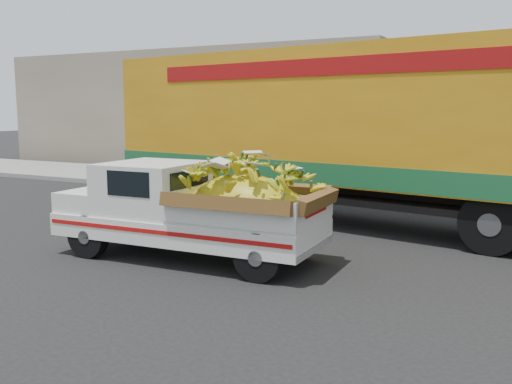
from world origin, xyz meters
The scene contains 6 objects.
ground centered at (0.00, 0.00, 0.00)m, with size 100.00×100.00×0.00m, color black.
curb centered at (0.00, 6.36, 0.07)m, with size 60.00×0.25×0.15m, color gray.
sidewalk centered at (0.00, 8.46, 0.07)m, with size 60.00×4.00×0.14m, color gray.
building_left centered at (-8.00, 14.36, 2.50)m, with size 18.00×6.00×5.00m, color gray.
pickup_truck centered at (1.41, -0.30, 0.86)m, with size 4.65×1.85×1.61m.
semi_trailer centered at (2.35, 3.90, 2.12)m, with size 12.08×4.51×3.80m.
Camera 1 is at (6.47, -8.18, 2.52)m, focal length 40.00 mm.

